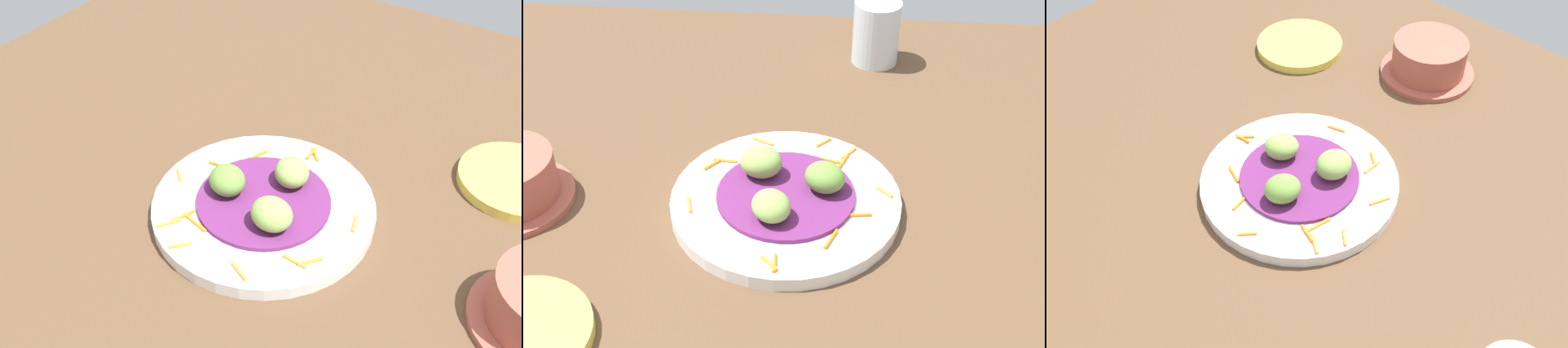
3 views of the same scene
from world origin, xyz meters
The scene contains 9 objects.
table_surface centered at (0.00, 0.00, 1.00)cm, with size 110.00×110.00×2.00cm, color brown.
main_plate centered at (3.70, -4.99, 2.84)cm, with size 26.27×26.27×1.68cm, color white.
cabbage_bed centered at (3.70, -4.99, 3.96)cm, with size 15.80×15.80×0.56cm, color #60235B.
carrot_garnish centered at (2.45, -6.92, 3.88)cm, with size 23.36×24.04×0.40cm.
guac_scoop_left centered at (-0.62, -6.14, 5.93)cm, with size 4.16×4.68×3.38cm, color olive.
guac_scoop_center centered at (6.85, -8.16, 6.04)cm, with size 4.94×4.26×3.60cm, color #84A851.
guac_scoop_right centered at (4.86, -0.68, 5.86)cm, with size 4.64×4.12×3.24cm, color #84A851.
side_plate_small centered at (27.03, 16.60, 2.68)cm, with size 14.29×14.29×1.37cm, color #E0CC4C.
terracotta_bowl centered at (35.73, -3.23, 4.83)cm, with size 14.90×14.90×6.07cm.
Camera 3 is at (-37.80, -44.16, 63.67)cm, focal length 43.25 mm.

